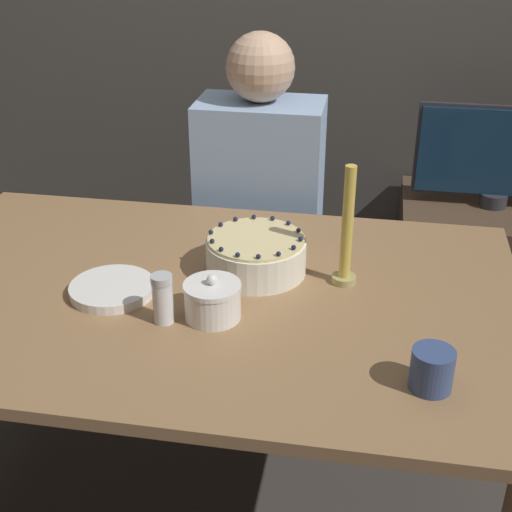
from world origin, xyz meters
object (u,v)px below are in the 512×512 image
Objects in this scene: sugar_shaker at (163,298)px; person_man_blue_shirt at (260,243)px; sugar_bowl at (213,300)px; tv_monitor at (501,155)px; cake at (256,255)px; candle at (347,236)px.

person_man_blue_shirt reaches higher than sugar_shaker.
tv_monitor is (0.78, 1.21, -0.03)m from sugar_bowl.
candle is at bearing -4.47° from cake.
person_man_blue_shirt is 0.93m from tv_monitor.
candle is at bearing 117.81° from person_man_blue_shirt.
sugar_shaker is at bearing -161.03° from sugar_bowl.
cake is at bearing 98.67° from person_man_blue_shirt.
candle is at bearing 36.74° from sugar_bowl.
sugar_shaker is 0.47m from candle.
sugar_bowl is 0.84m from person_man_blue_shirt.
sugar_shaker is 0.09× the size of person_man_blue_shirt.
tv_monitor reaches higher than sugar_bowl.
sugar_shaker is 0.38× the size of candle.
candle is 0.75m from person_man_blue_shirt.
tv_monitor is at bearing 57.21° from sugar_bowl.
cake is at bearing 75.48° from sugar_bowl.
sugar_shaker reaches higher than cake.
person_man_blue_shirt is (-0.31, 0.59, -0.34)m from candle.
person_man_blue_shirt is (0.08, 0.84, -0.27)m from sugar_shaker.
person_man_blue_shirt reaches higher than candle.
cake is 0.31m from sugar_shaker.
sugar_bowl is 0.11m from sugar_shaker.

